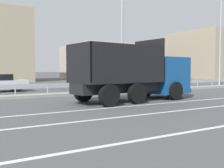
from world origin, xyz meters
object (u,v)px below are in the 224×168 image
street_lamp_3 (222,28)px  street_lamp_2 (123,25)px  dump_truck (145,78)px  median_road_sign (146,76)px

street_lamp_3 → street_lamp_2: bearing=-178.5°
street_lamp_2 → street_lamp_3: 11.49m
street_lamp_2 → dump_truck: bearing=-106.0°
dump_truck → street_lamp_3: size_ratio=0.70×
dump_truck → street_lamp_2: street_lamp_2 is taller
street_lamp_2 → median_road_sign: bearing=6.9°
median_road_sign → dump_truck: bearing=-129.0°
dump_truck → street_lamp_3: bearing=103.6°
dump_truck → street_lamp_2: 5.72m
median_road_sign → street_lamp_3: (9.05, 0.01, 4.53)m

